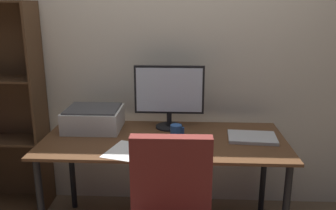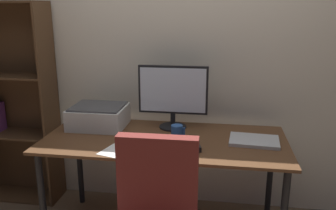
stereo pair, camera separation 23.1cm
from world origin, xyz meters
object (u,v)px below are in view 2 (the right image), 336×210
object	(u,v)px
keyboard	(160,147)
printer	(99,116)
mouse	(196,147)
desk	(165,149)
laptop	(254,141)
monitor	(173,93)
bookshelf	(12,106)
coffee_mug	(177,132)

from	to	relation	value
keyboard	printer	size ratio (longest dim) A/B	0.72
mouse	desk	bearing A→B (deg)	128.76
keyboard	mouse	bearing A→B (deg)	3.95
desk	keyboard	world-z (taller)	keyboard
keyboard	laptop	bearing A→B (deg)	19.11
keyboard	printer	world-z (taller)	printer
laptop	monitor	bearing A→B (deg)	164.24
monitor	mouse	world-z (taller)	monitor
desk	printer	world-z (taller)	printer
monitor	printer	bearing A→B (deg)	-174.00
printer	bookshelf	bearing A→B (deg)	166.63
bookshelf	monitor	bearing A→B (deg)	-5.75
coffee_mug	laptop	xyz separation A→B (m)	(0.52, -0.00, -0.03)
keyboard	mouse	size ratio (longest dim) A/B	3.02
desk	monitor	world-z (taller)	monitor
monitor	keyboard	size ratio (longest dim) A/B	1.74
laptop	printer	size ratio (longest dim) A/B	0.80
mouse	printer	world-z (taller)	printer
keyboard	bookshelf	world-z (taller)	bookshelf
mouse	keyboard	bearing A→B (deg)	169.11
desk	mouse	size ratio (longest dim) A/B	17.17
desk	laptop	size ratio (longest dim) A/B	5.15
mouse	bookshelf	xyz separation A→B (m)	(-1.58, 0.54, 0.05)
monitor	keyboard	world-z (taller)	monitor
laptop	keyboard	bearing A→B (deg)	-156.84
mouse	coffee_mug	world-z (taller)	coffee_mug
desk	coffee_mug	distance (m)	0.15
mouse	monitor	bearing A→B (deg)	102.23
keyboard	coffee_mug	distance (m)	0.22
keyboard	laptop	world-z (taller)	laptop
bookshelf	mouse	bearing A→B (deg)	-18.82
desk	bookshelf	bearing A→B (deg)	164.73
mouse	bookshelf	distance (m)	1.67
keyboard	mouse	world-z (taller)	mouse
monitor	laptop	bearing A→B (deg)	-20.16
coffee_mug	laptop	size ratio (longest dim) A/B	0.30
mouse	printer	size ratio (longest dim) A/B	0.24
bookshelf	laptop	bearing A→B (deg)	-10.15
coffee_mug	laptop	distance (m)	0.52
coffee_mug	desk	bearing A→B (deg)	-165.28
keyboard	bookshelf	size ratio (longest dim) A/B	0.18
mouse	laptop	xyz separation A→B (m)	(0.37, 0.19, -0.01)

